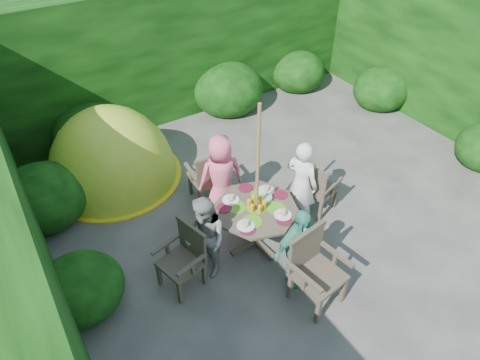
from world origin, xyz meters
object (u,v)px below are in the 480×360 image
child_right (301,183)px  child_back (221,177)px  parasol_pole (257,182)px  dome_tent (116,178)px  child_left (206,238)px  garden_chair_front (314,268)px  garden_chair_left (185,256)px  garden_chair_back (209,176)px  patio_table (256,213)px  child_front (298,248)px  garden_chair_right (316,187)px

child_right → child_back: (-0.86, 0.73, -0.01)m
parasol_pole → dome_tent: 2.91m
parasol_pole → dome_tent: size_ratio=0.88×
child_right → child_back: bearing=30.2°
child_left → garden_chair_front: bearing=40.4°
garden_chair_left → child_right: child_right is taller
garden_chair_back → parasol_pole: bearing=101.1°
patio_table → child_front: child_front is taller
parasol_pole → child_front: 0.95m
patio_table → garden_chair_left: (-1.11, -0.08, -0.10)m
child_left → child_back: size_ratio=0.90×
child_right → garden_chair_right: bearing=-107.7°
child_back → garden_chair_front: bearing=107.9°
child_right → child_front: child_right is taller
garden_chair_left → child_front: child_front is taller
patio_table → child_front: 0.80m
garden_chair_front → child_left: size_ratio=0.81×
garden_chair_left → garden_chair_back: garden_chair_back is taller
child_right → child_front: bearing=120.2°
child_left → child_front: (0.86, -0.73, -0.00)m
garden_chair_front → garden_chair_left: bearing=131.7°
garden_chair_back → dome_tent: dome_tent is taller
garden_chair_right → garden_chair_left: (-2.20, -0.16, -0.01)m
garden_chair_front → child_right: 1.37m
patio_table → dome_tent: size_ratio=0.49×
garden_chair_left → child_front: bearing=44.0°
parasol_pole → garden_chair_back: 1.26m
patio_table → parasol_pole: 0.55m
child_front → garden_chair_front: bearing=-87.3°
garden_chair_right → garden_chair_left: bearing=78.0°
child_right → child_back: 1.13m
patio_table → child_back: (-0.07, 0.80, 0.11)m
garden_chair_right → garden_chair_front: size_ratio=0.90×
child_left → dome_tent: size_ratio=0.48×
patio_table → child_right: size_ratio=0.90×
child_left → dome_tent: 2.60m
garden_chair_front → child_right: (0.71, 1.16, 0.16)m
garden_chair_back → dome_tent: bearing=-46.0°
garden_chair_front → child_right: child_right is taller
child_right → dome_tent: bearing=20.1°
garden_chair_front → dome_tent: 3.78m
patio_table → garden_chair_right: 1.10m
garden_chair_front → dome_tent: dome_tent is taller
garden_chair_right → garden_chair_front: (-1.02, -1.17, 0.05)m
dome_tent → child_front: bearing=-65.6°
parasol_pole → patio_table: bearing=17.6°
garden_chair_front → child_right: size_ratio=0.72×
dome_tent → child_right: bearing=-46.8°
parasol_pole → child_back: size_ratio=1.65×
child_left → child_back: 1.13m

